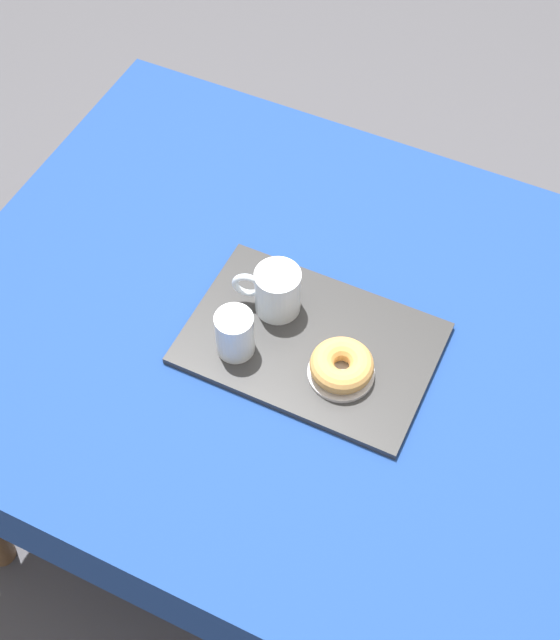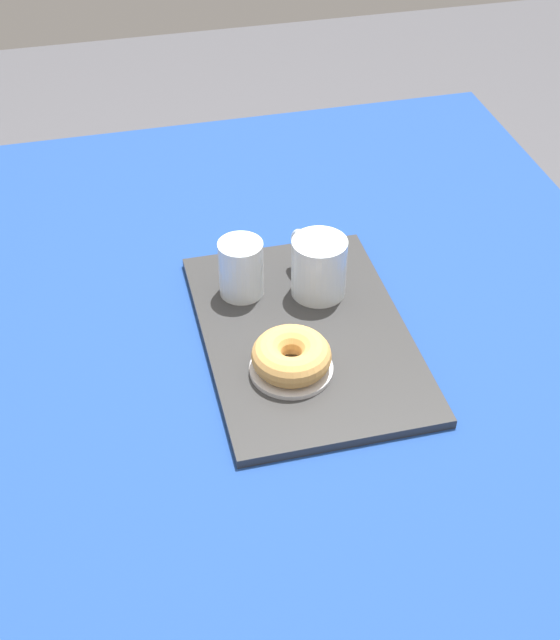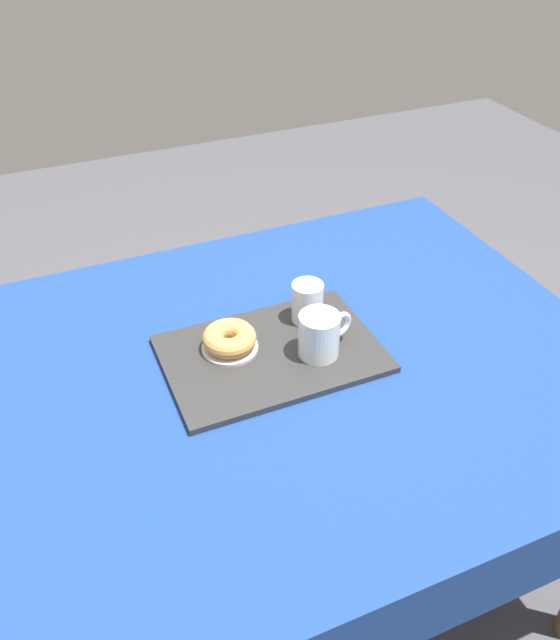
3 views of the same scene
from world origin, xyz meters
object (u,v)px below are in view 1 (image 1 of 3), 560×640
Objects in this scene: donut_plate_left at (341,373)px; sugar_donut_left at (342,365)px; serving_tray at (311,343)px; tea_mug_left at (277,292)px; dining_table at (313,357)px; water_glass_near at (235,335)px.

donut_plate_left is 1.05× the size of sugar_donut_left.
serving_tray is 0.11m from tea_mug_left.
sugar_donut_left reaches higher than donut_plate_left.
water_glass_near is at bearing -136.71° from dining_table.
water_glass_near is (-0.03, -0.11, -0.00)m from tea_mug_left.
water_glass_near is at bearing -147.84° from serving_tray.
serving_tray is at bearing 151.77° from donut_plate_left.
water_glass_near is 0.78× the size of donut_plate_left.
water_glass_near reaches higher than serving_tray.
serving_tray is 0.09m from sugar_donut_left.
serving_tray is 4.84× the size of water_glass_near.
tea_mug_left reaches higher than water_glass_near.
dining_table is 0.10m from serving_tray.
dining_table is 0.15m from donut_plate_left.
dining_table is at bearing 43.29° from water_glass_near.
tea_mug_left is (-0.09, 0.04, 0.05)m from serving_tray.
dining_table is 0.17m from tea_mug_left.
donut_plate_left reaches higher than dining_table.
tea_mug_left is at bearing 153.01° from sugar_donut_left.
dining_table is at bearing 138.72° from donut_plate_left.
tea_mug_left is 1.38× the size of water_glass_near.
dining_table is at bearing 99.85° from serving_tray.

